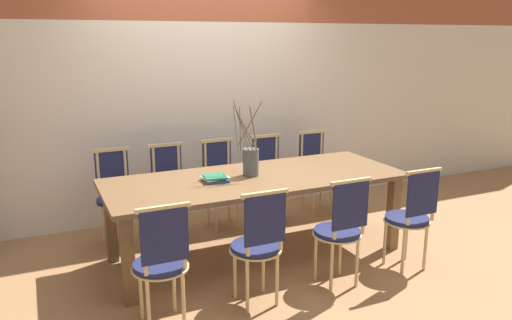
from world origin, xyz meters
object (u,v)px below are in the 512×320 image
(dining_table, at_px, (256,186))
(vase_centerpiece, at_px, (251,161))
(chair_far_center, at_px, (221,180))
(chair_near_center, at_px, (341,227))
(book_stack, at_px, (215,178))

(dining_table, height_order, vase_centerpiece, vase_centerpiece)
(vase_centerpiece, bearing_deg, chair_far_center, 90.10)
(chair_near_center, relative_size, book_stack, 3.92)
(vase_centerpiece, xyz_separation_m, book_stack, (-0.34, -0.03, -0.11))
(dining_table, height_order, chair_near_center, chair_near_center)
(dining_table, height_order, book_stack, book_stack)
(dining_table, height_order, chair_far_center, chair_far_center)
(dining_table, bearing_deg, chair_far_center, 92.06)
(chair_near_center, bearing_deg, chair_far_center, 103.31)
(dining_table, bearing_deg, chair_near_center, -66.38)
(chair_far_center, bearing_deg, book_stack, 66.59)
(chair_near_center, bearing_deg, vase_centerpiece, 113.83)
(chair_far_center, relative_size, book_stack, 3.92)
(chair_far_center, distance_m, book_stack, 0.89)
(dining_table, relative_size, book_stack, 11.35)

